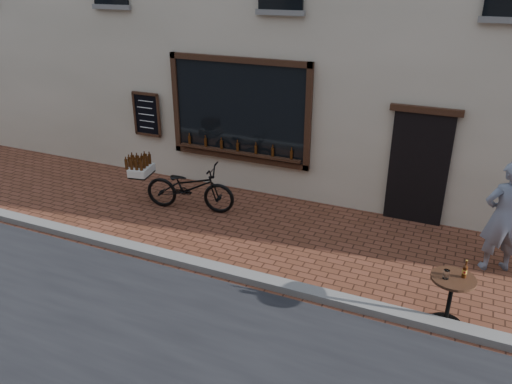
% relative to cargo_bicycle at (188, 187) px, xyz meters
% --- Properties ---
extents(ground, '(90.00, 90.00, 0.00)m').
position_rel_cargo_bicycle_xyz_m(ground, '(2.44, -2.09, -0.51)').
color(ground, '#582E1C').
rests_on(ground, ground).
extents(kerb, '(90.00, 0.25, 0.12)m').
position_rel_cargo_bicycle_xyz_m(kerb, '(2.44, -1.89, -0.45)').
color(kerb, slate).
rests_on(kerb, ground).
extents(cargo_bicycle, '(2.29, 0.99, 1.07)m').
position_rel_cargo_bicycle_xyz_m(cargo_bicycle, '(0.00, 0.00, 0.00)').
color(cargo_bicycle, black).
rests_on(cargo_bicycle, ground).
extents(bistro_table, '(0.60, 0.60, 1.04)m').
position_rel_cargo_bicycle_xyz_m(bistro_table, '(5.26, -1.74, 0.04)').
color(bistro_table, black).
rests_on(bistro_table, ground).
extents(pedestrian, '(0.83, 0.72, 1.92)m').
position_rel_cargo_bicycle_xyz_m(pedestrian, '(5.85, 0.11, 0.45)').
color(pedestrian, slate).
rests_on(pedestrian, ground).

